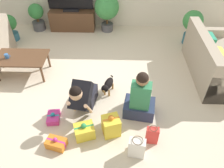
# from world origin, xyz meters

# --- Properties ---
(ground_plane) EXTENTS (16.00, 16.00, 0.00)m
(ground_plane) POSITION_xyz_m (0.00, 0.00, 0.00)
(ground_plane) COLOR beige
(sofa_right) EXTENTS (0.84, 1.82, 0.87)m
(sofa_right) POSITION_xyz_m (2.43, 0.43, 0.31)
(sofa_right) COLOR tan
(sofa_right) RESTS_ON ground_plane
(coffee_table) EXTENTS (1.05, 0.64, 0.43)m
(coffee_table) POSITION_xyz_m (-1.49, 0.32, 0.38)
(coffee_table) COLOR brown
(coffee_table) RESTS_ON ground_plane
(tv_console) EXTENTS (1.21, 0.41, 0.54)m
(tv_console) POSITION_xyz_m (-0.78, 2.36, 0.27)
(tv_console) COLOR brown
(tv_console) RESTS_ON ground_plane
(potted_plant_corner_left) EXTENTS (0.39, 0.39, 0.67)m
(potted_plant_corner_left) POSITION_xyz_m (-2.28, 1.73, 0.38)
(potted_plant_corner_left) COLOR #336B84
(potted_plant_corner_left) RESTS_ON ground_plane
(potted_plant_back_right) EXTENTS (0.65, 0.65, 0.99)m
(potted_plant_back_right) POSITION_xyz_m (0.17, 2.31, 0.63)
(potted_plant_back_right) COLOR #4C4C51
(potted_plant_back_right) RESTS_ON ground_plane
(potted_plant_corner_right) EXTENTS (0.48, 0.48, 0.85)m
(potted_plant_corner_right) POSITION_xyz_m (2.28, 1.69, 0.53)
(potted_plant_corner_right) COLOR #336B84
(potted_plant_corner_right) RESTS_ON ground_plane
(potted_plant_back_left) EXTENTS (0.40, 0.40, 0.73)m
(potted_plant_back_left) POSITION_xyz_m (-1.74, 2.31, 0.41)
(potted_plant_back_left) COLOR #4C4C51
(potted_plant_back_left) RESTS_ON ground_plane
(person_kneeling) EXTENTS (0.45, 0.81, 0.79)m
(person_kneeling) POSITION_xyz_m (-0.09, -0.68, 0.35)
(person_kneeling) COLOR #23232D
(person_kneeling) RESTS_ON ground_plane
(person_sitting) EXTENTS (0.58, 0.54, 0.94)m
(person_sitting) POSITION_xyz_m (0.87, -0.74, 0.35)
(person_sitting) COLOR #283351
(person_sitting) RESTS_ON ground_plane
(dog) EXTENTS (0.25, 0.49, 0.32)m
(dog) POSITION_xyz_m (0.31, -0.25, 0.21)
(dog) COLOR black
(dog) RESTS_ON ground_plane
(gift_box_a) EXTENTS (0.24, 0.31, 0.16)m
(gift_box_a) POSITION_xyz_m (-0.59, -0.92, 0.05)
(gift_box_a) COLOR #CC3389
(gift_box_a) RESTS_ON ground_plane
(gift_box_b) EXTENTS (0.37, 0.32, 0.29)m
(gift_box_b) POSITION_xyz_m (-0.02, -1.23, 0.12)
(gift_box_b) COLOR yellow
(gift_box_b) RESTS_ON ground_plane
(gift_box_c) EXTENTS (0.33, 0.26, 0.20)m
(gift_box_c) POSITION_xyz_m (-0.43, -1.44, 0.07)
(gift_box_c) COLOR orange
(gift_box_c) RESTS_ON ground_plane
(gift_box_d) EXTENTS (0.33, 0.32, 0.41)m
(gift_box_d) POSITION_xyz_m (0.40, -1.16, 0.17)
(gift_box_d) COLOR yellow
(gift_box_d) RESTS_ON ground_plane
(gift_bag_a) EXTENTS (0.26, 0.18, 0.36)m
(gift_bag_a) POSITION_xyz_m (0.78, -1.54, 0.17)
(gift_bag_a) COLOR white
(gift_bag_a) RESTS_ON ground_plane
(gift_bag_b) EXTENTS (0.19, 0.13, 0.34)m
(gift_bag_b) POSITION_xyz_m (1.03, -1.31, 0.16)
(gift_bag_b) COLOR red
(gift_bag_b) RESTS_ON ground_plane
(mug) EXTENTS (0.12, 0.08, 0.09)m
(mug) POSITION_xyz_m (-1.74, 0.27, 0.47)
(mug) COLOR #386BAD
(mug) RESTS_ON coffee_table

